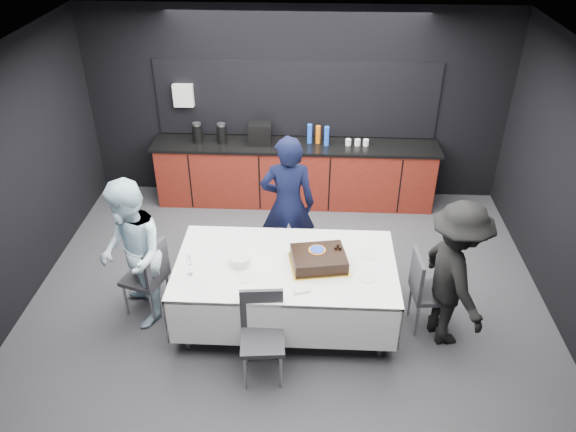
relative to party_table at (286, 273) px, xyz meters
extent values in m
plane|color=#3C3C40|center=(0.00, 0.40, -0.64)|extent=(6.00, 6.00, 0.00)
cube|color=white|center=(0.00, 0.40, 2.16)|extent=(6.00, 5.00, 0.04)
cube|color=black|center=(0.00, 2.90, 0.76)|extent=(6.00, 0.04, 2.80)
cube|color=black|center=(0.00, -2.10, 0.76)|extent=(6.00, 0.04, 2.80)
cube|color=black|center=(-3.00, 0.40, 0.76)|extent=(0.04, 5.00, 2.80)
cube|color=#5A160E|center=(0.00, 2.60, -0.19)|extent=(4.00, 0.60, 0.90)
cube|color=black|center=(0.00, 2.60, 0.28)|extent=(4.10, 0.64, 0.04)
cube|color=black|center=(0.00, 2.88, 0.86)|extent=(4.00, 0.03, 1.10)
cube|color=white|center=(-1.60, 2.83, 0.91)|extent=(0.28, 0.12, 0.32)
cylinder|color=black|center=(-1.40, 2.60, 0.43)|extent=(0.14, 0.14, 0.26)
cylinder|color=black|center=(-1.05, 2.60, 0.43)|extent=(0.14, 0.14, 0.26)
cube|color=black|center=(-0.50, 2.60, 0.45)|extent=(0.32, 0.24, 0.30)
cylinder|color=blue|center=(0.20, 2.65, 0.44)|extent=(0.07, 0.07, 0.28)
cylinder|color=orange|center=(0.32, 2.65, 0.43)|extent=(0.07, 0.07, 0.26)
cylinder|color=blue|center=(0.44, 2.58, 0.44)|extent=(0.07, 0.07, 0.28)
cylinder|color=white|center=(0.75, 2.60, 0.34)|extent=(0.08, 0.08, 0.09)
cylinder|color=white|center=(0.88, 2.60, 0.34)|extent=(0.08, 0.08, 0.09)
cylinder|color=white|center=(1.00, 2.60, 0.34)|extent=(0.08, 0.08, 0.09)
cylinder|color=#99999E|center=(-1.40, 2.60, 0.57)|extent=(0.12, 0.12, 0.03)
cylinder|color=#99999E|center=(-1.05, 2.60, 0.57)|extent=(0.12, 0.12, 0.03)
cylinder|color=#99999E|center=(-1.00, -0.50, -0.27)|extent=(0.06, 0.06, 0.75)
cylinder|color=#99999E|center=(-1.00, 0.50, -0.27)|extent=(0.06, 0.06, 0.75)
cylinder|color=#99999E|center=(1.00, -0.50, -0.27)|extent=(0.06, 0.06, 0.75)
cylinder|color=#99999E|center=(1.00, 0.50, -0.27)|extent=(0.06, 0.06, 0.75)
cube|color=white|center=(0.00, 0.00, 0.12)|extent=(2.32, 1.32, 0.04)
cube|color=white|center=(0.00, -0.65, -0.15)|extent=(2.32, 0.02, 0.55)
cube|color=white|center=(0.00, 0.65, -0.15)|extent=(2.32, 0.02, 0.55)
cube|color=white|center=(-1.15, 0.00, -0.15)|extent=(0.02, 1.32, 0.55)
cube|color=white|center=(1.15, 0.00, -0.15)|extent=(0.02, 1.32, 0.55)
cube|color=yellow|center=(0.35, -0.01, 0.15)|extent=(0.67, 0.58, 0.01)
cube|color=black|center=(0.35, -0.01, 0.21)|extent=(0.62, 0.53, 0.12)
cube|color=black|center=(0.35, -0.01, 0.28)|extent=(0.62, 0.53, 0.01)
cylinder|color=orange|center=(0.33, 0.05, 0.29)|extent=(0.18, 0.18, 0.00)
cylinder|color=#183FB6|center=(0.33, 0.05, 0.29)|extent=(0.15, 0.15, 0.01)
sphere|color=black|center=(0.53, 0.11, 0.30)|extent=(0.04, 0.04, 0.04)
sphere|color=black|center=(0.55, 0.07, 0.30)|extent=(0.04, 0.04, 0.04)
sphere|color=black|center=(0.51, 0.07, 0.30)|extent=(0.04, 0.04, 0.04)
cylinder|color=white|center=(-0.48, -0.04, 0.19)|extent=(0.23, 0.23, 0.10)
cylinder|color=white|center=(-0.38, -0.26, 0.14)|extent=(0.20, 0.20, 0.01)
cylinder|color=white|center=(0.87, 0.20, 0.14)|extent=(0.22, 0.22, 0.01)
cylinder|color=white|center=(0.84, -0.20, 0.14)|extent=(0.19, 0.19, 0.01)
cylinder|color=white|center=(0.09, 0.33, 0.14)|extent=(0.20, 0.20, 0.01)
cube|color=white|center=(0.18, -0.44, 0.15)|extent=(0.19, 0.15, 0.03)
cylinder|color=white|center=(-0.97, -0.23, 0.14)|extent=(0.06, 0.06, 0.00)
cylinder|color=white|center=(-0.97, -0.23, 0.20)|extent=(0.01, 0.01, 0.12)
cylinder|color=white|center=(-0.97, -0.23, 0.31)|extent=(0.05, 0.05, 0.10)
cube|color=#2D2D32|center=(-1.57, 0.09, -0.19)|extent=(0.53, 0.53, 0.05)
cube|color=#2D2D32|center=(-1.39, 0.03, 0.06)|extent=(0.17, 0.41, 0.45)
cylinder|color=#99999E|center=(-1.68, 0.30, -0.42)|extent=(0.03, 0.03, 0.44)
cylinder|color=#99999E|center=(-1.79, -0.02, -0.42)|extent=(0.03, 0.03, 0.44)
cylinder|color=#99999E|center=(-1.36, 0.19, -0.42)|extent=(0.03, 0.03, 0.44)
cylinder|color=#99999E|center=(-1.46, -0.13, -0.42)|extent=(0.03, 0.03, 0.44)
cube|color=#2D2D32|center=(1.57, -0.01, -0.19)|extent=(0.45, 0.45, 0.05)
cube|color=#2D2D32|center=(1.38, -0.02, 0.06)|extent=(0.07, 0.42, 0.45)
cylinder|color=#99999E|center=(1.75, -0.17, -0.42)|extent=(0.03, 0.03, 0.44)
cylinder|color=#99999E|center=(1.72, 0.17, -0.42)|extent=(0.03, 0.03, 0.44)
cylinder|color=#99999E|center=(1.41, -0.19, -0.42)|extent=(0.03, 0.03, 0.44)
cylinder|color=#99999E|center=(1.38, 0.15, -0.42)|extent=(0.03, 0.03, 0.44)
cube|color=#2D2D32|center=(-0.18, -0.82, -0.19)|extent=(0.46, 0.46, 0.05)
cube|color=#2D2D32|center=(-0.20, -0.63, 0.06)|extent=(0.42, 0.08, 0.45)
cylinder|color=#99999E|center=(-0.33, -1.00, -0.42)|extent=(0.03, 0.03, 0.44)
cylinder|color=#99999E|center=(0.00, -0.97, -0.42)|extent=(0.03, 0.03, 0.44)
cylinder|color=#99999E|center=(-0.37, -0.66, -0.42)|extent=(0.03, 0.03, 0.44)
cylinder|color=#99999E|center=(-0.03, -0.63, -0.42)|extent=(0.03, 0.03, 0.44)
imported|color=black|center=(-0.03, 0.99, 0.25)|extent=(0.68, 0.47, 1.79)
imported|color=#C5E5F7|center=(-1.62, -0.03, 0.21)|extent=(0.94, 1.03, 1.71)
imported|color=black|center=(1.72, -0.17, 0.18)|extent=(0.88, 1.19, 1.65)
camera|label=1|loc=(0.26, -4.70, 3.71)|focal=35.00mm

